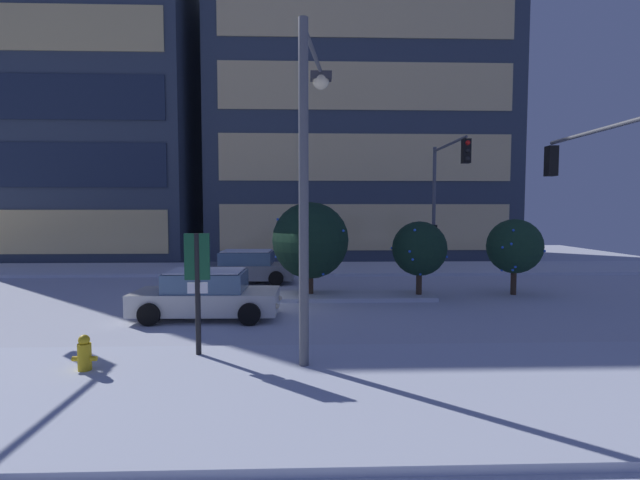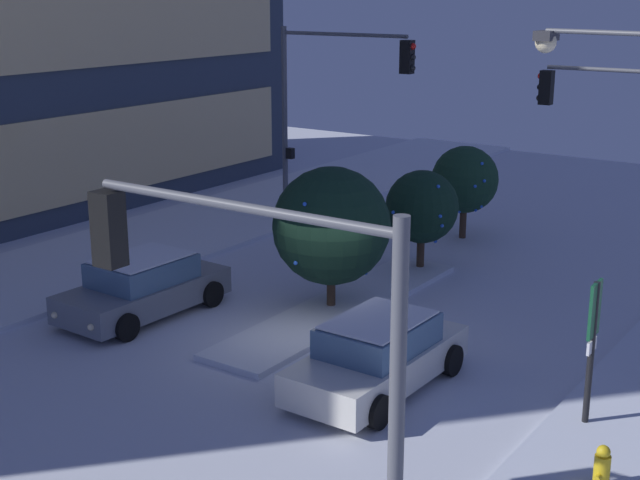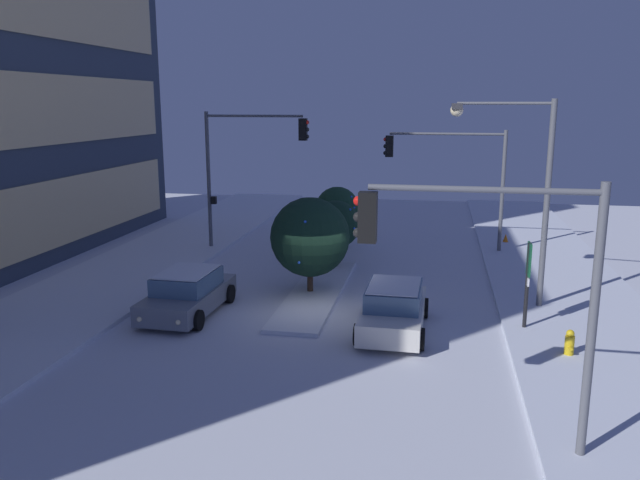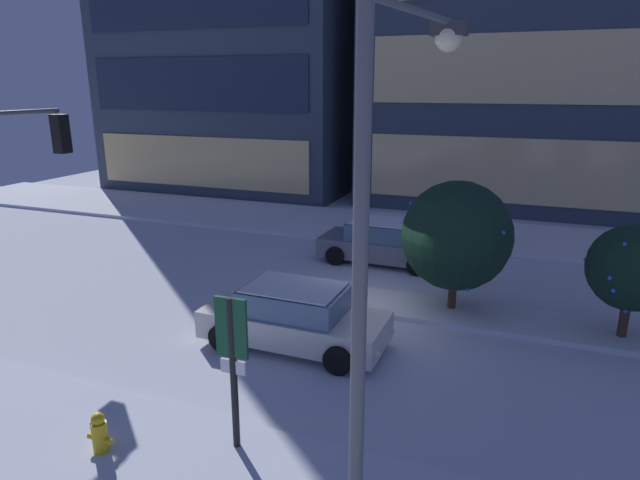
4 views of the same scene
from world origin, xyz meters
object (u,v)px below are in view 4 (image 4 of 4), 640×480
Objects in this scene: car_near at (295,317)px; fire_hydrant at (100,437)px; decorated_tree_median at (632,268)px; car_far at (383,242)px; street_lamp_arched at (393,187)px; decorated_tree_left_of_median at (456,236)px; parking_info_sign at (233,356)px.

fire_hydrant is (-1.36, -4.97, -0.30)m from car_near.
car_far is at bearing 150.79° from decorated_tree_median.
fire_hydrant is (-1.72, -11.90, -0.30)m from car_far.
street_lamp_arched is (3.17, -3.83, 4.01)m from car_near.
fire_hydrant is at bearing -119.13° from decorated_tree_left_of_median.
decorated_tree_left_of_median is (2.89, -3.62, 1.47)m from car_far.
fire_hydrant is at bearing 112.52° from street_lamp_arched.
street_lamp_arched reaches higher than car_near.
street_lamp_arched is 6.35m from fire_hydrant.
car_far is 5.21× the size of fire_hydrant.
car_near is at bearing 48.02° from street_lamp_arched.
parking_info_sign is 0.78× the size of decorated_tree_left_of_median.
decorated_tree_left_of_median is (2.57, 7.34, 0.37)m from parking_info_sign.
parking_info_sign is (0.68, -4.03, 1.10)m from car_near.
decorated_tree_left_of_median reaches higher than fire_hydrant.
street_lamp_arched is at bearing -49.45° from car_near.
decorated_tree_median is (4.21, 6.85, -2.84)m from street_lamp_arched.
car_near is 5.25× the size of fire_hydrant.
car_near is at bearing -134.43° from decorated_tree_left_of_median.
street_lamp_arched reaches higher than car_far.
decorated_tree_median is at bearing -23.13° from street_lamp_arched.
decorated_tree_left_of_median is at bearing 175.83° from decorated_tree_median.
car_far is at bearing 128.62° from decorated_tree_left_of_median.
car_near is at bearing 8.28° from parking_info_sign.
street_lamp_arched reaches higher than fire_hydrant.
decorated_tree_median is at bearing 23.23° from car_near.
fire_hydrant is 9.65m from decorated_tree_left_of_median.
street_lamp_arched is (2.81, -10.77, 4.01)m from car_far.
street_lamp_arched is at bearing 106.39° from car_far.
street_lamp_arched is at bearing -90.69° from decorated_tree_left_of_median.
street_lamp_arched reaches higher than decorated_tree_left_of_median.
street_lamp_arched is 8.29× the size of fire_hydrant.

